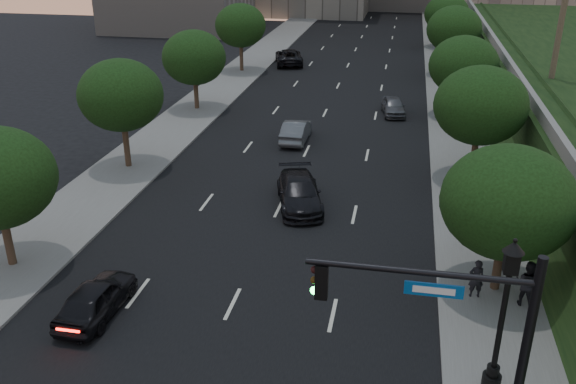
% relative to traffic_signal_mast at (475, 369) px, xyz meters
% --- Properties ---
extents(road_surface, '(16.00, 140.00, 0.02)m').
position_rel_traffic_signal_mast_xyz_m(road_surface, '(-8.30, 31.73, -3.66)').
color(road_surface, black).
rests_on(road_surface, ground).
extents(sidewalk_right, '(4.50, 140.00, 0.15)m').
position_rel_traffic_signal_mast_xyz_m(sidewalk_right, '(1.95, 31.73, -3.60)').
color(sidewalk_right, slate).
rests_on(sidewalk_right, ground).
extents(sidewalk_left, '(4.50, 140.00, 0.15)m').
position_rel_traffic_signal_mast_xyz_m(sidewalk_left, '(-18.55, 31.73, -3.60)').
color(sidewalk_left, slate).
rests_on(sidewalk_left, ground).
extents(parapet_wall, '(0.35, 90.00, 0.70)m').
position_rel_traffic_signal_mast_xyz_m(parapet_wall, '(5.20, 29.73, 0.68)').
color(parapet_wall, slate).
rests_on(parapet_wall, embankment).
extents(tree_right_a, '(5.20, 5.20, 6.24)m').
position_rel_traffic_signal_mast_xyz_m(tree_right_a, '(2.00, 9.73, 0.35)').
color(tree_right_a, '#38281C').
rests_on(tree_right_a, ground).
extents(tree_right_b, '(5.20, 5.20, 6.74)m').
position_rel_traffic_signal_mast_xyz_m(tree_right_b, '(2.00, 21.73, 0.84)').
color(tree_right_b, '#38281C').
rests_on(tree_right_b, ground).
extents(tree_right_c, '(5.20, 5.20, 6.24)m').
position_rel_traffic_signal_mast_xyz_m(tree_right_c, '(2.00, 34.73, 0.35)').
color(tree_right_c, '#38281C').
rests_on(tree_right_c, ground).
extents(tree_right_d, '(5.20, 5.20, 6.74)m').
position_rel_traffic_signal_mast_xyz_m(tree_right_d, '(2.00, 48.73, 0.84)').
color(tree_right_d, '#38281C').
rests_on(tree_right_d, ground).
extents(tree_right_e, '(5.20, 5.20, 6.24)m').
position_rel_traffic_signal_mast_xyz_m(tree_right_e, '(2.00, 63.73, 0.35)').
color(tree_right_e, '#38281C').
rests_on(tree_right_e, ground).
extents(tree_left_b, '(5.00, 5.00, 6.71)m').
position_rel_traffic_signal_mast_xyz_m(tree_left_b, '(-18.60, 19.73, 0.90)').
color(tree_left_b, '#38281C').
rests_on(tree_left_b, ground).
extents(tree_left_c, '(5.00, 5.00, 6.34)m').
position_rel_traffic_signal_mast_xyz_m(tree_left_c, '(-18.60, 32.73, 0.53)').
color(tree_left_c, '#38281C').
rests_on(tree_left_c, ground).
extents(tree_left_d, '(5.00, 5.00, 6.71)m').
position_rel_traffic_signal_mast_xyz_m(tree_left_d, '(-18.60, 46.73, 0.90)').
color(tree_left_d, '#38281C').
rests_on(tree_left_d, ground).
extents(traffic_signal_mast, '(5.68, 0.56, 7.00)m').
position_rel_traffic_signal_mast_xyz_m(traffic_signal_mast, '(0.00, 0.00, 0.00)').
color(traffic_signal_mast, black).
rests_on(traffic_signal_mast, ground).
extents(street_lamp, '(0.64, 0.64, 5.62)m').
position_rel_traffic_signal_mast_xyz_m(street_lamp, '(1.18, 3.54, -1.04)').
color(street_lamp, black).
rests_on(street_lamp, ground).
extents(sedan_near_left, '(1.83, 4.32, 1.46)m').
position_rel_traffic_signal_mast_xyz_m(sedan_near_left, '(-13.23, 5.13, -2.94)').
color(sedan_near_left, black).
rests_on(sedan_near_left, ground).
extents(sedan_mid_left, '(1.57, 4.50, 1.48)m').
position_rel_traffic_signal_mast_xyz_m(sedan_mid_left, '(-9.36, 26.67, -2.93)').
color(sedan_mid_left, '#55595D').
rests_on(sedan_mid_left, ground).
extents(sedan_far_left, '(4.04, 6.31, 1.62)m').
position_rel_traffic_signal_mast_xyz_m(sedan_far_left, '(-14.57, 51.05, -2.86)').
color(sedan_far_left, black).
rests_on(sedan_far_left, ground).
extents(sedan_near_right, '(3.52, 5.70, 1.54)m').
position_rel_traffic_signal_mast_xyz_m(sedan_near_right, '(-7.30, 16.30, -2.90)').
color(sedan_near_right, black).
rests_on(sedan_near_right, ground).
extents(sedan_far_right, '(2.25, 4.24, 1.37)m').
position_rel_traffic_signal_mast_xyz_m(sedan_far_right, '(-3.00, 34.40, -2.99)').
color(sedan_far_right, '#4F5156').
rests_on(sedan_far_right, ground).
extents(pedestrian_a, '(0.65, 0.47, 1.65)m').
position_rel_traffic_signal_mast_xyz_m(pedestrian_a, '(1.11, 8.93, -2.70)').
color(pedestrian_a, black).
rests_on(pedestrian_a, sidewalk_right).
extents(pedestrian_b, '(1.17, 1.09, 1.92)m').
position_rel_traffic_signal_mast_xyz_m(pedestrian_b, '(2.98, 8.70, -2.56)').
color(pedestrian_b, black).
rests_on(pedestrian_b, sidewalk_right).
extents(pedestrian_c, '(0.95, 0.51, 1.55)m').
position_rel_traffic_signal_mast_xyz_m(pedestrian_c, '(1.26, 13.75, -2.75)').
color(pedestrian_c, black).
rests_on(pedestrian_c, sidewalk_right).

